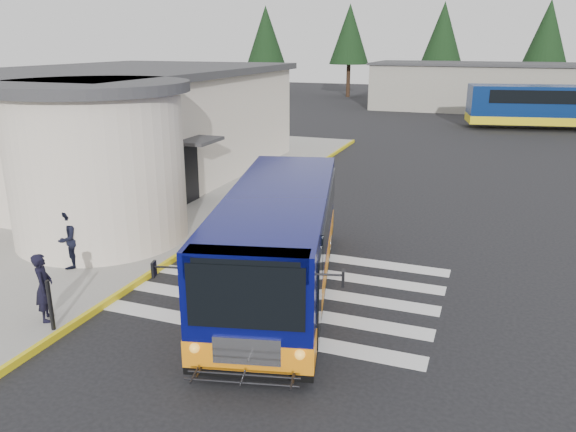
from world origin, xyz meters
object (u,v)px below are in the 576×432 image
(transit_bus, at_px, (278,245))
(pedestrian_a, at_px, (44,287))
(pedestrian_b, at_px, (68,239))
(bollard, at_px, (50,305))
(far_bus_a, at_px, (543,105))

(transit_bus, height_order, pedestrian_a, transit_bus)
(transit_bus, distance_m, pedestrian_b, 5.86)
(pedestrian_b, bearing_deg, pedestrian_a, 20.14)
(bollard, relative_size, far_bus_a, 0.11)
(pedestrian_b, height_order, far_bus_a, far_bus_a)
(bollard, xyz_separation_m, far_bus_a, (11.41, 35.95, 1.00))
(transit_bus, bearing_deg, bollard, -148.24)
(far_bus_a, bearing_deg, pedestrian_b, 146.92)
(pedestrian_a, distance_m, pedestrian_b, 3.09)
(pedestrian_a, xyz_separation_m, far_bus_a, (11.85, 35.62, 0.79))
(pedestrian_b, distance_m, bollard, 3.62)
(transit_bus, relative_size, far_bus_a, 0.90)
(transit_bus, height_order, pedestrian_b, transit_bus)
(pedestrian_a, height_order, far_bus_a, far_bus_a)
(transit_bus, xyz_separation_m, far_bus_a, (7.69, 32.16, 0.47))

